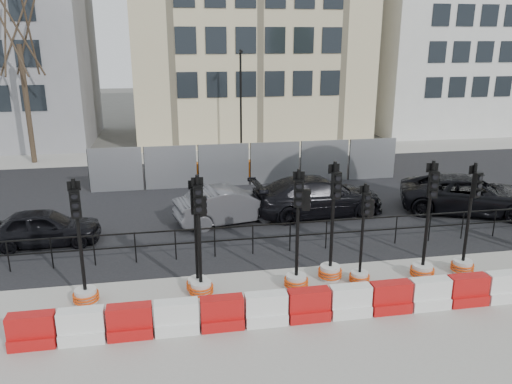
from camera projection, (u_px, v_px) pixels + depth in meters
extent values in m
plane|color=#51514C|center=(299.00, 268.00, 14.86)|extent=(120.00, 120.00, 0.00)
cube|color=gray|center=(331.00, 321.00, 12.04)|extent=(40.00, 6.00, 0.02)
cube|color=black|center=(257.00, 197.00, 21.45)|extent=(40.00, 14.00, 0.03)
cube|color=gray|center=(231.00, 153.00, 29.92)|extent=(40.00, 4.00, 0.02)
cube|color=#BCAD89|center=(247.00, 1.00, 33.27)|extent=(15.00, 10.00, 18.00)
cube|color=silver|center=(451.00, 18.00, 36.09)|extent=(12.00, 9.00, 16.00)
cylinder|color=black|center=(8.00, 257.00, 14.43)|extent=(0.04, 0.04, 1.00)
cylinder|color=black|center=(52.00, 254.00, 14.63)|extent=(0.04, 0.04, 1.00)
cylinder|color=black|center=(94.00, 251.00, 14.83)|extent=(0.04, 0.04, 1.00)
cylinder|color=black|center=(135.00, 248.00, 15.04)|extent=(0.04, 0.04, 1.00)
cylinder|color=black|center=(176.00, 245.00, 15.24)|extent=(0.04, 0.04, 1.00)
cylinder|color=black|center=(215.00, 243.00, 15.44)|extent=(0.04, 0.04, 1.00)
cylinder|color=black|center=(253.00, 240.00, 15.64)|extent=(0.04, 0.04, 1.00)
cylinder|color=black|center=(290.00, 237.00, 15.85)|extent=(0.04, 0.04, 1.00)
cylinder|color=black|center=(326.00, 235.00, 16.05)|extent=(0.04, 0.04, 1.00)
cylinder|color=black|center=(362.00, 232.00, 16.25)|extent=(0.04, 0.04, 1.00)
cylinder|color=black|center=(396.00, 230.00, 16.45)|extent=(0.04, 0.04, 1.00)
cylinder|color=black|center=(430.00, 228.00, 16.66)|extent=(0.04, 0.04, 1.00)
cylinder|color=black|center=(462.00, 226.00, 16.86)|extent=(0.04, 0.04, 1.00)
cylinder|color=black|center=(494.00, 223.00, 17.06)|extent=(0.04, 0.04, 1.00)
cube|color=black|center=(290.00, 223.00, 15.71)|extent=(18.00, 0.04, 0.04)
cube|color=black|center=(290.00, 236.00, 15.83)|extent=(18.00, 0.04, 0.04)
cube|color=#92949A|center=(116.00, 170.00, 22.03)|extent=(2.30, 0.05, 2.00)
cylinder|color=black|center=(89.00, 171.00, 21.84)|extent=(0.05, 0.05, 2.00)
cube|color=#92949A|center=(171.00, 168.00, 22.43)|extent=(2.30, 0.05, 2.00)
cylinder|color=black|center=(145.00, 169.00, 22.24)|extent=(0.05, 0.05, 2.00)
cube|color=#92949A|center=(224.00, 165.00, 22.84)|extent=(2.30, 0.05, 2.00)
cylinder|color=black|center=(199.00, 166.00, 22.64)|extent=(0.05, 0.05, 2.00)
cube|color=#92949A|center=(275.00, 163.00, 23.24)|extent=(2.30, 0.05, 2.00)
cylinder|color=black|center=(251.00, 164.00, 23.05)|extent=(0.05, 0.05, 2.00)
cube|color=#92949A|center=(324.00, 161.00, 23.65)|extent=(2.30, 0.05, 2.00)
cylinder|color=black|center=(301.00, 162.00, 23.45)|extent=(0.05, 0.05, 2.00)
cube|color=#92949A|center=(372.00, 159.00, 24.05)|extent=(2.30, 0.05, 2.00)
cylinder|color=black|center=(349.00, 160.00, 23.86)|extent=(0.05, 0.05, 2.00)
cube|color=orange|center=(163.00, 173.00, 23.95)|extent=(1.00, 0.40, 0.80)
cube|color=orange|center=(204.00, 171.00, 24.29)|extent=(1.00, 0.40, 0.80)
cube|color=orange|center=(245.00, 169.00, 24.63)|extent=(1.00, 0.40, 0.80)
cube|color=orange|center=(284.00, 167.00, 24.97)|extent=(1.00, 0.40, 0.80)
cube|color=orange|center=(322.00, 166.00, 25.30)|extent=(1.00, 0.40, 0.80)
cube|color=orange|center=(360.00, 164.00, 25.64)|extent=(1.00, 0.40, 0.80)
cylinder|color=black|center=(241.00, 105.00, 28.19)|extent=(0.12, 0.12, 6.00)
cube|color=black|center=(241.00, 51.00, 27.10)|extent=(0.12, 0.50, 0.12)
cylinder|color=#473828|center=(27.00, 105.00, 26.68)|extent=(0.28, 0.28, 6.30)
cube|color=red|center=(34.00, 340.00, 11.03)|extent=(1.00, 0.50, 0.30)
cube|color=red|center=(31.00, 324.00, 10.92)|extent=(1.00, 0.35, 0.50)
cube|color=white|center=(83.00, 335.00, 11.21)|extent=(1.00, 0.50, 0.30)
cube|color=white|center=(81.00, 320.00, 11.09)|extent=(1.00, 0.35, 0.50)
cube|color=red|center=(131.00, 331.00, 11.39)|extent=(1.00, 0.50, 0.30)
cube|color=red|center=(130.00, 315.00, 11.27)|extent=(1.00, 0.35, 0.50)
cube|color=white|center=(177.00, 326.00, 11.56)|extent=(1.00, 0.50, 0.30)
cube|color=white|center=(176.00, 311.00, 11.45)|extent=(1.00, 0.35, 0.50)
cube|color=red|center=(222.00, 322.00, 11.74)|extent=(1.00, 0.50, 0.30)
cube|color=red|center=(222.00, 307.00, 11.62)|extent=(1.00, 0.35, 0.50)
cube|color=white|center=(266.00, 318.00, 11.92)|extent=(1.00, 0.50, 0.30)
cube|color=white|center=(266.00, 303.00, 11.80)|extent=(1.00, 0.35, 0.50)
cube|color=red|center=(308.00, 314.00, 12.10)|extent=(1.00, 0.50, 0.30)
cube|color=red|center=(309.00, 299.00, 11.98)|extent=(1.00, 0.35, 0.50)
cube|color=white|center=(349.00, 310.00, 12.27)|extent=(1.00, 0.50, 0.30)
cube|color=white|center=(350.00, 295.00, 12.16)|extent=(1.00, 0.35, 0.50)
cube|color=red|center=(389.00, 306.00, 12.45)|extent=(1.00, 0.50, 0.30)
cube|color=red|center=(391.00, 292.00, 12.33)|extent=(1.00, 0.35, 0.50)
cube|color=white|center=(428.00, 302.00, 12.63)|extent=(1.00, 0.50, 0.30)
cube|color=white|center=(430.00, 288.00, 12.51)|extent=(1.00, 0.35, 0.50)
cube|color=red|center=(466.00, 299.00, 12.80)|extent=(1.00, 0.50, 0.30)
cube|color=red|center=(468.00, 285.00, 12.69)|extent=(1.00, 0.35, 0.50)
cube|color=white|center=(503.00, 295.00, 12.98)|extent=(1.00, 0.50, 0.30)
cube|color=white|center=(505.00, 281.00, 12.86)|extent=(1.00, 0.35, 0.50)
cylinder|color=#BABBB6|center=(86.00, 296.00, 12.81)|extent=(0.55, 0.55, 0.41)
torus|color=#D2410B|center=(86.00, 299.00, 12.83)|extent=(0.66, 0.66, 0.05)
torus|color=#D2410B|center=(86.00, 296.00, 12.81)|extent=(0.66, 0.66, 0.05)
torus|color=#D2410B|center=(86.00, 294.00, 12.78)|extent=(0.66, 0.66, 0.05)
cylinder|color=black|center=(79.00, 238.00, 12.33)|extent=(0.09, 0.09, 3.05)
cube|color=black|center=(75.00, 204.00, 11.95)|extent=(0.26, 0.17, 0.71)
cylinder|color=black|center=(76.00, 214.00, 11.94)|extent=(0.16, 0.07, 0.15)
cylinder|color=black|center=(75.00, 205.00, 11.88)|extent=(0.16, 0.07, 0.15)
cylinder|color=black|center=(74.00, 196.00, 11.81)|extent=(0.16, 0.07, 0.15)
cube|color=black|center=(74.00, 186.00, 12.00)|extent=(0.31, 0.07, 0.24)
cylinder|color=#BABBB6|center=(198.00, 285.00, 13.43)|extent=(0.52, 0.52, 0.39)
torus|color=#D2410B|center=(198.00, 288.00, 13.45)|extent=(0.63, 0.63, 0.05)
torus|color=#D2410B|center=(198.00, 285.00, 13.43)|extent=(0.63, 0.63, 0.05)
torus|color=#D2410B|center=(198.00, 282.00, 13.40)|extent=(0.63, 0.63, 0.05)
cylinder|color=black|center=(196.00, 231.00, 12.97)|extent=(0.09, 0.09, 2.90)
cube|color=black|center=(195.00, 201.00, 12.61)|extent=(0.24, 0.16, 0.68)
cylinder|color=black|center=(196.00, 210.00, 12.60)|extent=(0.15, 0.06, 0.14)
cylinder|color=black|center=(196.00, 202.00, 12.54)|extent=(0.15, 0.06, 0.14)
cylinder|color=black|center=(196.00, 194.00, 12.48)|extent=(0.15, 0.06, 0.14)
cube|color=black|center=(194.00, 185.00, 12.66)|extent=(0.29, 0.05, 0.23)
cube|color=black|center=(202.00, 206.00, 12.82)|extent=(0.20, 0.14, 0.53)
cylinder|color=#BABBB6|center=(201.00, 289.00, 13.21)|extent=(0.54, 0.54, 0.40)
torus|color=#D2410B|center=(201.00, 291.00, 13.23)|extent=(0.66, 0.66, 0.05)
torus|color=#D2410B|center=(201.00, 289.00, 13.21)|extent=(0.66, 0.66, 0.05)
torus|color=#D2410B|center=(201.00, 286.00, 13.19)|extent=(0.66, 0.66, 0.05)
cylinder|color=black|center=(199.00, 232.00, 12.74)|extent=(0.09, 0.09, 3.02)
cube|color=black|center=(198.00, 200.00, 12.36)|extent=(0.24, 0.14, 0.71)
cylinder|color=black|center=(199.00, 209.00, 12.35)|extent=(0.15, 0.05, 0.15)
cylinder|color=black|center=(198.00, 201.00, 12.28)|extent=(0.15, 0.05, 0.15)
cylinder|color=black|center=(198.00, 192.00, 12.22)|extent=(0.15, 0.05, 0.15)
cube|color=black|center=(197.00, 182.00, 12.41)|extent=(0.30, 0.03, 0.24)
cylinder|color=#BABBB6|center=(296.00, 282.00, 13.58)|extent=(0.55, 0.55, 0.41)
torus|color=#D2410B|center=(296.00, 284.00, 13.61)|extent=(0.66, 0.66, 0.05)
torus|color=#D2410B|center=(296.00, 282.00, 13.58)|extent=(0.66, 0.66, 0.05)
torus|color=#D2410B|center=(296.00, 279.00, 13.56)|extent=(0.66, 0.66, 0.05)
cylinder|color=black|center=(298.00, 226.00, 13.10)|extent=(0.09, 0.09, 3.07)
cube|color=black|center=(299.00, 194.00, 12.72)|extent=(0.27, 0.19, 0.72)
cylinder|color=black|center=(299.00, 203.00, 12.70)|extent=(0.16, 0.08, 0.15)
cylinder|color=black|center=(299.00, 195.00, 12.64)|extent=(0.16, 0.08, 0.15)
cylinder|color=black|center=(299.00, 186.00, 12.57)|extent=(0.16, 0.08, 0.15)
cube|color=black|center=(299.00, 176.00, 12.77)|extent=(0.31, 0.09, 0.25)
cube|color=black|center=(306.00, 200.00, 12.89)|extent=(0.23, 0.17, 0.56)
cylinder|color=#BABBB6|center=(330.00, 272.00, 14.11)|extent=(0.56, 0.56, 0.42)
torus|color=#D2410B|center=(330.00, 275.00, 14.14)|extent=(0.68, 0.68, 0.05)
torus|color=#D2410B|center=(330.00, 272.00, 14.11)|extent=(0.68, 0.68, 0.05)
torus|color=#D2410B|center=(330.00, 270.00, 14.09)|extent=(0.68, 0.68, 0.05)
cylinder|color=black|center=(333.00, 217.00, 13.62)|extent=(0.09, 0.09, 3.12)
cube|color=black|center=(336.00, 186.00, 13.24)|extent=(0.26, 0.17, 0.73)
cylinder|color=black|center=(337.00, 195.00, 13.23)|extent=(0.16, 0.07, 0.16)
cylinder|color=black|center=(338.00, 186.00, 13.16)|extent=(0.16, 0.07, 0.16)
cylinder|color=black|center=(338.00, 178.00, 13.09)|extent=(0.16, 0.07, 0.16)
cube|color=black|center=(334.00, 169.00, 13.29)|extent=(0.31, 0.06, 0.25)
cylinder|color=#BABBB6|center=(359.00, 278.00, 13.88)|extent=(0.48, 0.48, 0.35)
torus|color=#D2410B|center=(359.00, 280.00, 13.90)|extent=(0.57, 0.57, 0.04)
torus|color=#D2410B|center=(359.00, 278.00, 13.88)|extent=(0.57, 0.57, 0.04)
torus|color=#D2410B|center=(359.00, 275.00, 13.86)|extent=(0.57, 0.57, 0.04)
cylinder|color=black|center=(362.00, 230.00, 13.47)|extent=(0.08, 0.08, 2.64)
cube|color=black|center=(366.00, 204.00, 13.14)|extent=(0.22, 0.13, 0.62)
cylinder|color=black|center=(367.00, 212.00, 13.13)|extent=(0.13, 0.05, 0.13)
cylinder|color=black|center=(367.00, 205.00, 13.07)|extent=(0.13, 0.05, 0.13)
cylinder|color=black|center=(368.00, 198.00, 13.02)|extent=(0.13, 0.05, 0.13)
cube|color=black|center=(364.00, 189.00, 13.18)|extent=(0.27, 0.04, 0.21)
cube|color=black|center=(370.00, 208.00, 13.33)|extent=(0.18, 0.12, 0.48)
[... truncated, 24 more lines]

